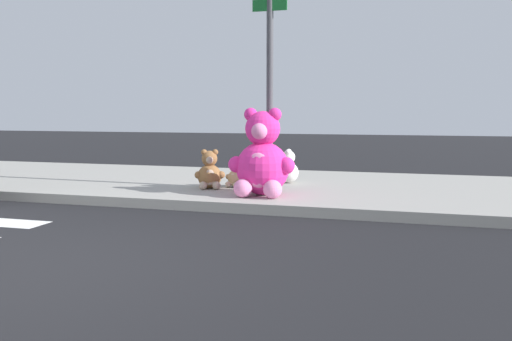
# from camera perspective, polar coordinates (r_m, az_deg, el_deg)

# --- Properties ---
(ground_plane) EXTENTS (60.00, 60.00, 0.00)m
(ground_plane) POSITION_cam_1_polar(r_m,az_deg,el_deg) (5.23, -22.35, -9.87)
(ground_plane) COLOR black
(sidewalk) EXTENTS (28.00, 4.40, 0.15)m
(sidewalk) POSITION_cam_1_polar(r_m,az_deg,el_deg) (9.74, -3.04, -1.60)
(sidewalk) COLOR #9E9B93
(sidewalk) RESTS_ON ground_plane
(sign_pole) EXTENTS (0.56, 0.11, 3.20)m
(sign_pole) POSITION_cam_1_polar(r_m,az_deg,el_deg) (8.60, 1.50, 9.19)
(sign_pole) COLOR #4C4C51
(sign_pole) RESTS_ON sidewalk
(plush_pink_large) EXTENTS (1.03, 0.91, 1.33)m
(plush_pink_large) POSITION_cam_1_polar(r_m,az_deg,el_deg) (8.05, 0.66, 1.09)
(plush_pink_large) COLOR #F22D93
(plush_pink_large) RESTS_ON sidewalk
(plush_tan) EXTENTS (0.36, 0.34, 0.48)m
(plush_tan) POSITION_cam_1_polar(r_m,az_deg,el_deg) (8.96, -2.19, -0.56)
(plush_tan) COLOR tan
(plush_tan) RESTS_ON sidewalk
(plush_white) EXTENTS (0.42, 0.47, 0.61)m
(plush_white) POSITION_cam_1_polar(r_m,az_deg,el_deg) (9.50, 3.39, 0.12)
(plush_white) COLOR white
(plush_white) RESTS_ON sidewalk
(plush_brown) EXTENTS (0.48, 0.47, 0.65)m
(plush_brown) POSITION_cam_1_polar(r_m,az_deg,el_deg) (8.81, -5.01, -0.25)
(plush_brown) COLOR olive
(plush_brown) RESTS_ON sidewalk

